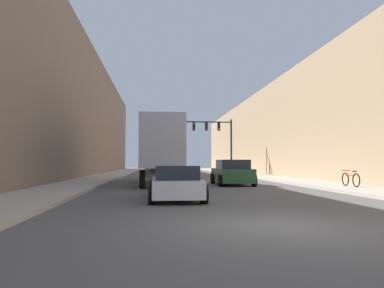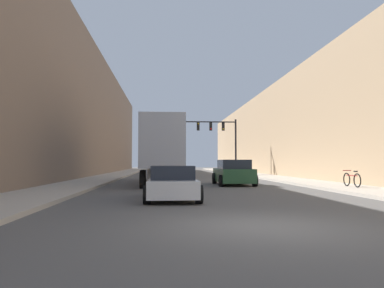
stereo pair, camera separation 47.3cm
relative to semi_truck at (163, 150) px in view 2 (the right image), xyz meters
name	(u,v)px [view 2 (the right image)]	position (x,y,z in m)	size (l,w,h in m)	color
ground_plane	(263,227)	(2.32, -17.64, -2.28)	(200.00, 200.00, 0.00)	#565451
sidewalk_right	(257,175)	(9.73, 12.36, -2.21)	(3.12, 80.00, 0.15)	#B2A899
sidewalk_left	(113,176)	(-5.09, 12.36, -2.21)	(3.12, 80.00, 0.15)	#B2A899
building_right	(300,130)	(14.30, 12.36, 2.50)	(6.00, 80.00, 9.56)	tan
building_left	(68,112)	(-9.65, 12.36, 4.24)	(6.00, 80.00, 13.05)	#846B56
semi_truck	(163,150)	(0.00, 0.00, 0.00)	(2.47, 12.95, 4.05)	#B2B7C1
sedan_car	(172,183)	(0.43, -11.36, -1.66)	(2.04, 4.54, 1.30)	silver
suv_car	(233,173)	(4.45, -2.53, -1.52)	(2.23, 4.42, 1.58)	#234C2D
traffic_signal_gantry	(222,135)	(6.51, 15.22, 2.14)	(5.71, 0.35, 6.21)	black
parked_bicycle	(352,179)	(9.88, -6.97, -1.75)	(0.44, 1.82, 0.86)	black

